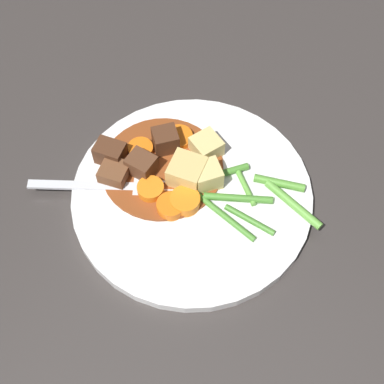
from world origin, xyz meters
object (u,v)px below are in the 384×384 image
object	(u,v)px
carrot_slice_0	(179,138)
carrot_slice_3	(151,190)
potato_chunk_2	(207,176)
potato_chunk_0	(206,146)
meat_chunk_0	(114,173)
meat_chunk_3	(108,156)
carrot_slice_2	(171,206)
meat_chunk_1	(143,164)
fork	(114,187)
carrot_slice_4	(183,200)
dinner_plate	(192,195)
potato_chunk_1	(187,172)
meat_chunk_2	(166,141)
carrot_slice_1	(141,150)

from	to	relation	value
carrot_slice_0	carrot_slice_3	size ratio (longest dim) A/B	1.09
potato_chunk_2	potato_chunk_0	bearing A→B (deg)	-64.75
meat_chunk_0	meat_chunk_3	size ratio (longest dim) A/B	0.91
carrot_slice_2	meat_chunk_1	size ratio (longest dim) A/B	1.04
potato_chunk_2	fork	size ratio (longest dim) A/B	0.18
carrot_slice_4	carrot_slice_2	bearing A→B (deg)	54.53
dinner_plate	potato_chunk_2	size ratio (longest dim) A/B	8.91
potato_chunk_1	meat_chunk_2	world-z (taller)	same
potato_chunk_0	potato_chunk_2	size ratio (longest dim) A/B	1.02
potato_chunk_0	meat_chunk_1	size ratio (longest dim) A/B	1.03
potato_chunk_0	potato_chunk_2	bearing A→B (deg)	115.25
potato_chunk_2	meat_chunk_0	distance (m)	0.10
dinner_plate	carrot_slice_1	world-z (taller)	carrot_slice_1
carrot_slice_1	carrot_slice_4	size ratio (longest dim) A/B	0.89
meat_chunk_2	carrot_slice_1	bearing A→B (deg)	37.53
carrot_slice_0	potato_chunk_1	size ratio (longest dim) A/B	0.88
carrot_slice_2	carrot_slice_3	world-z (taller)	same
carrot_slice_2	carrot_slice_4	world-z (taller)	carrot_slice_4
carrot_slice_1	fork	bearing A→B (deg)	85.08
potato_chunk_2	meat_chunk_1	distance (m)	0.07
meat_chunk_0	meat_chunk_3	bearing A→B (deg)	-42.51
potato_chunk_1	carrot_slice_0	bearing A→B (deg)	-54.39
potato_chunk_2	fork	distance (m)	0.10
carrot_slice_0	carrot_slice_4	size ratio (longest dim) A/B	0.98
dinner_plate	potato_chunk_1	size ratio (longest dim) A/B	7.27
carrot_slice_4	meat_chunk_0	size ratio (longest dim) A/B	1.10
carrot_slice_3	potato_chunk_1	bearing A→B (deg)	-130.23
meat_chunk_3	carrot_slice_0	bearing A→B (deg)	-133.03
carrot_slice_0	meat_chunk_3	bearing A→B (deg)	46.97
carrot_slice_2	meat_chunk_3	distance (m)	0.09
carrot_slice_2	meat_chunk_3	xyz separation A→B (m)	(0.09, -0.02, 0.01)
potato_chunk_0	potato_chunk_1	size ratio (longest dim) A/B	0.83
carrot_slice_3	meat_chunk_2	xyz separation A→B (m)	(0.01, -0.06, 0.01)
carrot_slice_4	meat_chunk_1	size ratio (longest dim) A/B	1.11
carrot_slice_0	carrot_slice_1	distance (m)	0.05
meat_chunk_0	meat_chunk_1	xyz separation A→B (m)	(-0.02, -0.02, 0.00)
meat_chunk_3	fork	world-z (taller)	meat_chunk_3
dinner_plate	meat_chunk_1	bearing A→B (deg)	-2.28
carrot_slice_2	meat_chunk_2	distance (m)	0.08
carrot_slice_3	meat_chunk_0	world-z (taller)	meat_chunk_0
carrot_slice_0	carrot_slice_4	distance (m)	0.08
dinner_plate	carrot_slice_2	xyz separation A→B (m)	(0.01, 0.03, 0.01)
meat_chunk_1	potato_chunk_1	bearing A→B (deg)	-167.99
carrot_slice_0	carrot_slice_3	xyz separation A→B (m)	(-0.00, 0.08, 0.00)
dinner_plate	meat_chunk_3	bearing A→B (deg)	2.79
carrot_slice_0	carrot_slice_2	distance (m)	0.09
fork	meat_chunk_3	bearing A→B (deg)	-51.87
carrot_slice_1	carrot_slice_4	distance (m)	0.08
carrot_slice_0	meat_chunk_3	size ratio (longest dim) A/B	0.98
carrot_slice_1	meat_chunk_2	size ratio (longest dim) A/B	1.00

